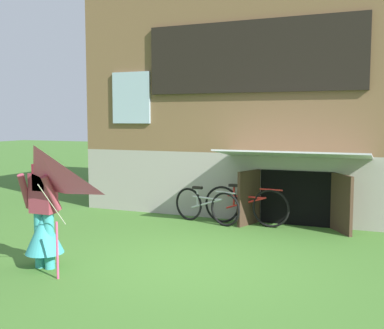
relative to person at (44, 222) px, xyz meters
The scene contains 6 objects.
ground_plane 2.14m from the person, 28.80° to the left, with size 60.00×60.00×0.00m, color #3D6B28.
log_house 6.98m from the person, 74.47° to the left, with size 7.67×6.07×5.14m.
person is the anchor object (origin of this frame).
kite 0.89m from the person, 58.51° to the right, with size 1.00×0.89×1.64m.
bicycle_red 4.05m from the person, 63.60° to the left, with size 1.71×0.15×0.78m.
bicycle_silver 3.64m from the person, 73.34° to the left, with size 1.50×0.46×0.71m.
Camera 1 is at (2.51, -6.09, 2.04)m, focal length 44.57 mm.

